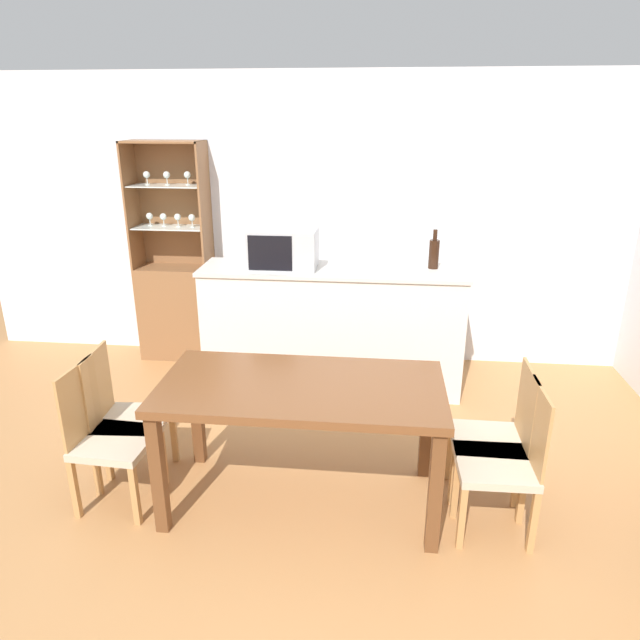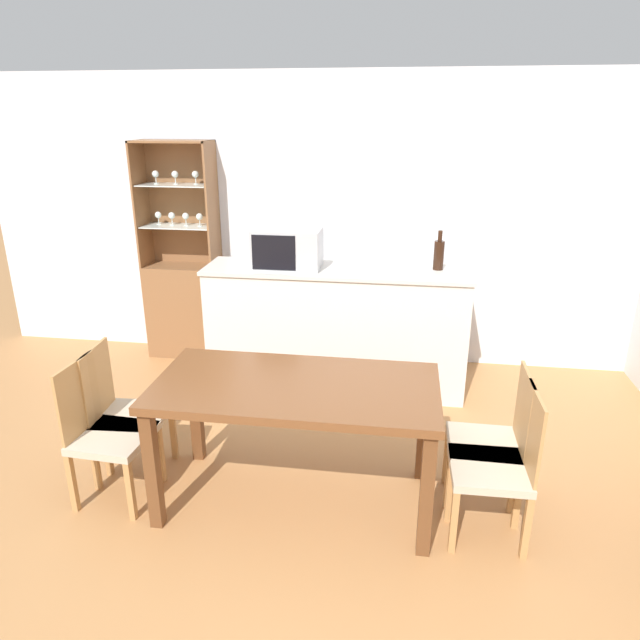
# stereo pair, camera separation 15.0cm
# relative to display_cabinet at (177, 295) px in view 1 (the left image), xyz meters

# --- Properties ---
(ground_plane) EXTENTS (18.00, 18.00, 0.00)m
(ground_plane) POSITION_rel_display_cabinet_xyz_m (1.50, -2.45, -0.60)
(ground_plane) COLOR #B27A47
(wall_back) EXTENTS (6.80, 0.06, 2.55)m
(wall_back) POSITION_rel_display_cabinet_xyz_m (1.50, 0.18, 0.67)
(wall_back) COLOR silver
(wall_back) RESTS_ON ground_plane
(kitchen_counter) EXTENTS (2.14, 0.54, 1.03)m
(kitchen_counter) POSITION_rel_display_cabinet_xyz_m (1.50, -0.50, -0.08)
(kitchen_counter) COLOR silver
(kitchen_counter) RESTS_ON ground_plane
(display_cabinet) EXTENTS (0.68, 0.33, 1.98)m
(display_cabinet) POSITION_rel_display_cabinet_xyz_m (0.00, 0.00, 0.00)
(display_cabinet) COLOR brown
(display_cabinet) RESTS_ON ground_plane
(dining_table) EXTENTS (1.60, 0.80, 0.77)m
(dining_table) POSITION_rel_display_cabinet_xyz_m (1.46, -2.06, 0.08)
(dining_table) COLOR brown
(dining_table) RESTS_ON ground_plane
(dining_chair_side_right_near) EXTENTS (0.42, 0.42, 0.87)m
(dining_chair_side_right_near) POSITION_rel_display_cabinet_xyz_m (2.58, -2.18, -0.18)
(dining_chair_side_right_near) COLOR #C1B299
(dining_chair_side_right_near) RESTS_ON ground_plane
(dining_chair_side_left_far) EXTENTS (0.44, 0.44, 0.87)m
(dining_chair_side_left_far) POSITION_rel_display_cabinet_xyz_m (0.34, -1.94, -0.18)
(dining_chair_side_left_far) COLOR #C1B299
(dining_chair_side_left_far) RESTS_ON ground_plane
(dining_chair_side_left_near) EXTENTS (0.43, 0.43, 0.87)m
(dining_chair_side_left_near) POSITION_rel_display_cabinet_xyz_m (0.34, -2.18, -0.18)
(dining_chair_side_left_near) COLOR #C1B299
(dining_chair_side_left_near) RESTS_ON ground_plane
(dining_chair_side_right_far) EXTENTS (0.41, 0.41, 0.87)m
(dining_chair_side_right_far) POSITION_rel_display_cabinet_xyz_m (2.58, -1.94, -0.18)
(dining_chair_side_right_far) COLOR #C1B299
(dining_chair_side_right_far) RESTS_ON ground_plane
(microwave) EXTENTS (0.53, 0.34, 0.31)m
(microwave) POSITION_rel_display_cabinet_xyz_m (1.10, -0.51, 0.59)
(microwave) COLOR #B7BABF
(microwave) RESTS_ON kitchen_counter
(wine_bottle) EXTENTS (0.08, 0.08, 0.31)m
(wine_bottle) POSITION_rel_display_cabinet_xyz_m (2.30, -0.40, 0.55)
(wine_bottle) COLOR black
(wine_bottle) RESTS_ON kitchen_counter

